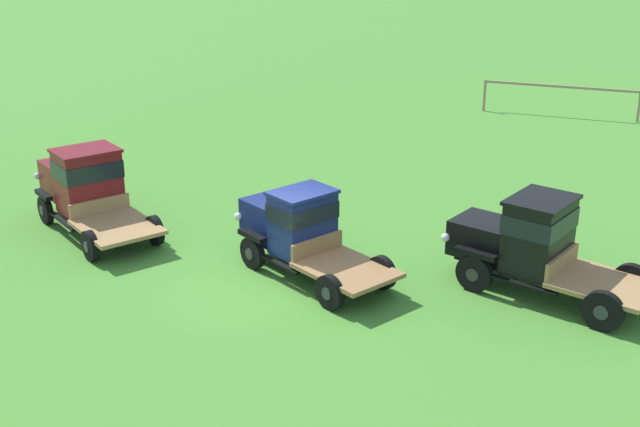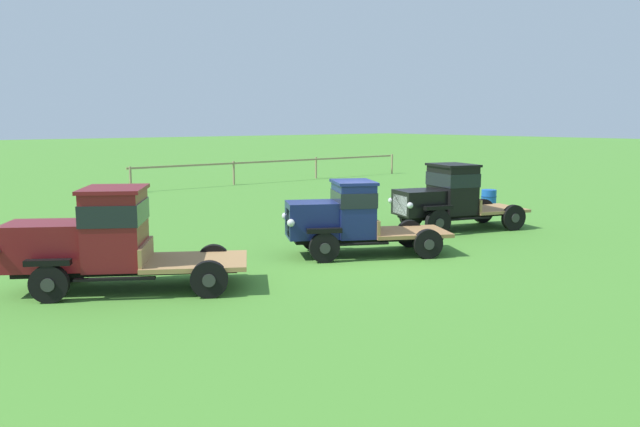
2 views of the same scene
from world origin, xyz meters
TOP-DOWN VIEW (x-y plane):
  - ground_plane at (0.00, 0.00)m, footprint 240.00×240.00m
  - vintage_truck_foreground_near at (-6.24, 1.22)m, footprint 5.18×4.07m
  - vintage_truck_second_in_line at (0.21, 0.60)m, footprint 4.63×3.41m
  - vintage_truck_midrow_center at (5.45, 1.50)m, footprint 4.88×3.00m

SIDE VIEW (x-z plane):
  - ground_plane at x=0.00m, z-range 0.00..0.00m
  - vintage_truck_second_in_line at x=0.21m, z-range 0.03..2.07m
  - vintage_truck_foreground_near at x=-6.24m, z-range 0.02..2.26m
  - vintage_truck_midrow_center at x=5.45m, z-range 0.04..2.26m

